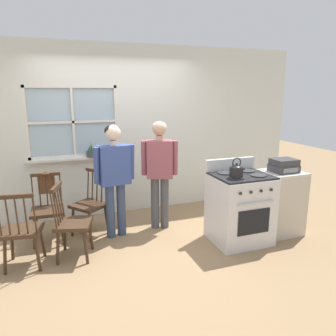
{
  "coord_description": "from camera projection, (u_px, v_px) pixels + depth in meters",
  "views": [
    {
      "loc": [
        -1.04,
        -3.79,
        1.98
      ],
      "look_at": [
        0.41,
        0.1,
        1.0
      ],
      "focal_mm": 35.0,
      "sensor_mm": 36.0,
      "label": 1
    }
  ],
  "objects": [
    {
      "name": "stove",
      "position": [
        240.0,
        207.0,
        4.34
      ],
      "size": [
        0.73,
        0.68,
        1.08
      ],
      "color": "silver",
      "rests_on": "ground_plane"
    },
    {
      "name": "side_counter",
      "position": [
        280.0,
        202.0,
        4.61
      ],
      "size": [
        0.55,
        0.5,
        0.9
      ],
      "color": "beige",
      "rests_on": "ground_plane"
    },
    {
      "name": "person_elderly_left",
      "position": [
        114.0,
        170.0,
        4.39
      ],
      "size": [
        0.57,
        0.26,
        1.55
      ],
      "rotation": [
        0.0,
        0.0,
        0.13
      ],
      "color": "#384766",
      "rests_on": "ground_plane"
    },
    {
      "name": "wall_back",
      "position": [
        118.0,
        132.0,
        5.25
      ],
      "size": [
        6.4,
        0.16,
        2.7
      ],
      "color": "silver",
      "rests_on": "ground_plane"
    },
    {
      "name": "person_teen_center",
      "position": [
        160.0,
        165.0,
        4.67
      ],
      "size": [
        0.53,
        0.31,
        1.57
      ],
      "rotation": [
        0.0,
        0.0,
        -0.31
      ],
      "color": "#4C4C51",
      "rests_on": "ground_plane"
    },
    {
      "name": "ground_plane",
      "position": [
        141.0,
        247.0,
        4.27
      ],
      "size": [
        16.0,
        16.0,
        0.0
      ],
      "primitive_type": "plane",
      "color": "#937551"
    },
    {
      "name": "potted_plant",
      "position": [
        91.0,
        152.0,
        5.08
      ],
      "size": [
        0.13,
        0.13,
        0.24
      ],
      "color": "#42474C",
      "rests_on": "wall_back"
    },
    {
      "name": "chair_center_cluster",
      "position": [
        90.0,
        205.0,
        4.56
      ],
      "size": [
        0.57,
        0.58,
        0.92
      ],
      "rotation": [
        0.0,
        0.0,
        -0.93
      ],
      "color": "#3D2819",
      "rests_on": "ground_plane"
    },
    {
      "name": "kettle",
      "position": [
        236.0,
        170.0,
        4.04
      ],
      "size": [
        0.21,
        0.17,
        0.25
      ],
      "color": "black",
      "rests_on": "stove"
    },
    {
      "name": "chair_near_wall",
      "position": [
        22.0,
        231.0,
        3.7
      ],
      "size": [
        0.47,
        0.46,
        0.92
      ],
      "rotation": [
        0.0,
        0.0,
        2.99
      ],
      "color": "#3D2819",
      "rests_on": "ground_plane"
    },
    {
      "name": "chair_near_stove",
      "position": [
        72.0,
        224.0,
        3.92
      ],
      "size": [
        0.5,
        0.52,
        0.92
      ],
      "rotation": [
        0.0,
        0.0,
        1.29
      ],
      "color": "#3D2819",
      "rests_on": "ground_plane"
    },
    {
      "name": "chair_by_window",
      "position": [
        48.0,
        211.0,
        4.34
      ],
      "size": [
        0.44,
        0.42,
        0.92
      ],
      "rotation": [
        0.0,
        0.0,
        -0.05
      ],
      "color": "#3D2819",
      "rests_on": "ground_plane"
    },
    {
      "name": "handbag",
      "position": [
        47.0,
        183.0,
        4.49
      ],
      "size": [
        0.22,
        0.2,
        0.31
      ],
      "color": "brown",
      "rests_on": "chair_by_window"
    },
    {
      "name": "stereo",
      "position": [
        284.0,
        166.0,
        4.47
      ],
      "size": [
        0.34,
        0.29,
        0.18
      ],
      "color": "#38383A",
      "rests_on": "side_counter"
    }
  ]
}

